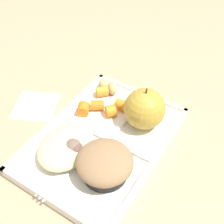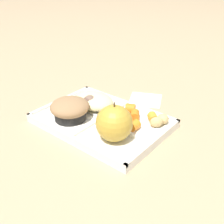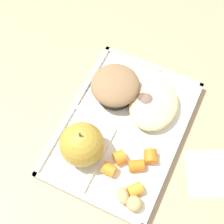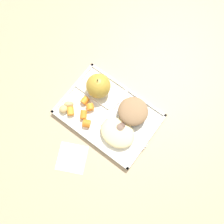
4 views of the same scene
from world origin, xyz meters
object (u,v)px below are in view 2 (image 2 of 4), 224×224
object	(u,v)px
plastic_fork	(77,105)
lunch_tray	(102,122)
green_apple	(114,123)
bran_muffin	(70,109)

from	to	relation	value
plastic_fork	lunch_tray	bearing A→B (deg)	173.66
lunch_tray	green_apple	xyz separation A→B (m)	(-0.08, 0.05, 0.05)
lunch_tray	green_apple	distance (m)	0.10
green_apple	plastic_fork	size ratio (longest dim) A/B	0.62
bran_muffin	plastic_fork	xyz separation A→B (m)	(0.04, -0.06, -0.03)
green_apple	bran_muffin	world-z (taller)	green_apple
bran_muffin	green_apple	bearing A→B (deg)	-180.00
lunch_tray	green_apple	world-z (taller)	green_apple
lunch_tray	plastic_fork	size ratio (longest dim) A/B	2.14
green_apple	bran_muffin	distance (m)	0.14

